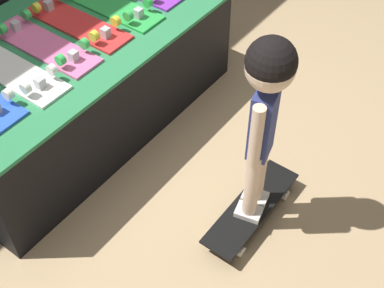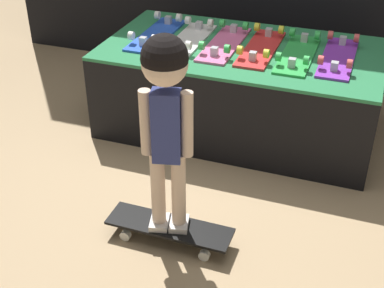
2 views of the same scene
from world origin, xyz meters
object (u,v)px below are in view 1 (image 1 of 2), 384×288
skateboard_pink_on_rack (44,44)px  skateboard_red_on_rack (77,22)px  skateboard_green_on_rack (110,4)px  skateboard_white_on_rack (11,69)px  child (266,101)px  skateboard_on_floor (251,209)px

skateboard_pink_on_rack → skateboard_red_on_rack: 0.23m
skateboard_green_on_rack → skateboard_pink_on_rack: bearing=178.6°
skateboard_white_on_rack → skateboard_red_on_rack: size_ratio=1.00×
skateboard_pink_on_rack → child: child is taller
skateboard_green_on_rack → skateboard_on_floor: (-0.36, -1.18, -0.50)m
skateboard_pink_on_rack → skateboard_green_on_rack: 0.46m
child → skateboard_pink_on_rack: bearing=80.7°
skateboard_on_floor → skateboard_green_on_rack: bearing=73.0°
skateboard_on_floor → child: child is taller
skateboard_pink_on_rack → skateboard_green_on_rack: bearing=-1.4°
skateboard_pink_on_rack → child: bearing=-85.3°
skateboard_pink_on_rack → child: 1.21m
skateboard_pink_on_rack → skateboard_on_floor: size_ratio=1.01×
skateboard_white_on_rack → child: (0.33, -1.17, 0.19)m
skateboard_white_on_rack → skateboard_on_floor: size_ratio=1.01×
skateboard_green_on_rack → child: child is taller
skateboard_red_on_rack → child: (-0.13, -1.20, 0.19)m
skateboard_white_on_rack → skateboard_pink_on_rack: (0.23, 0.02, 0.00)m
skateboard_green_on_rack → skateboard_on_floor: size_ratio=1.01×
skateboard_white_on_rack → skateboard_green_on_rack: same height
skateboard_white_on_rack → child: size_ratio=0.65×
skateboard_on_floor → child: bearing=0.0°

